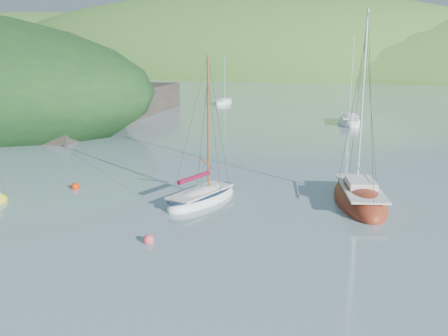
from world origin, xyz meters
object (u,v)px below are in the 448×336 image
at_px(distant_sloop_c, 223,103).
at_px(daysailer_white, 202,198).
at_px(sloop_red, 359,199).
at_px(distant_sloop_a, 350,122).

bearing_deg(distant_sloop_c, daysailer_white, -70.87).
bearing_deg(distant_sloop_c, sloop_red, -61.46).
distance_m(sloop_red, distant_sloop_a, 31.37).
relative_size(sloop_red, distant_sloop_c, 1.37).
bearing_deg(daysailer_white, distant_sloop_c, 122.88).
bearing_deg(daysailer_white, sloop_red, 32.56).
relative_size(daysailer_white, distant_sloop_a, 0.80).
height_order(daysailer_white, distant_sloop_c, daysailer_white).
bearing_deg(distant_sloop_a, daysailer_white, -108.07).
distance_m(daysailer_white, sloop_red, 8.71).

